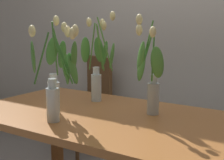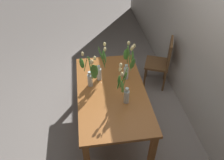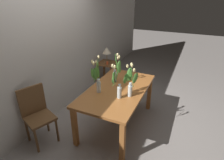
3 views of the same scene
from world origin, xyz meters
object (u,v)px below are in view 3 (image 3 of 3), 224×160
Objects in this scene: tulip_vase_1 at (117,87)px; tulip_vase_2 at (130,83)px; dining_table at (117,93)px; tulip_vase_0 at (97,79)px; tulip_vase_3 at (116,72)px; dining_chair at (37,112)px; pillar_candle at (107,63)px; side_table at (107,67)px; table_lamp at (107,51)px.

tulip_vase_1 reaches higher than tulip_vase_2.
tulip_vase_1 is (-0.27, -0.11, 0.28)m from dining_table.
tulip_vase_0 is 0.48m from tulip_vase_3.
tulip_vase_1 is 1.32m from dining_chair.
tulip_vase_3 is 7.52× the size of pillar_candle.
tulip_vase_2 is at bearing -43.93° from tulip_vase_1.
tulip_vase_2 is 0.55× the size of dining_chair.
pillar_candle is at bearing -153.06° from side_table.
tulip_vase_2 is (-0.12, -0.26, 0.31)m from dining_table.
tulip_vase_0 reaches higher than tulip_vase_3.
dining_chair reaches higher than dining_table.
dining_chair is at bearing 176.70° from pillar_candle.
dining_table is at bearing -148.46° from pillar_candle.
dining_table is at bearing 65.48° from tulip_vase_2.
tulip_vase_0 reaches higher than dining_chair.
table_lamp is at bearing 21.06° from tulip_vase_0.
side_table is (1.76, 0.67, -0.54)m from tulip_vase_0.
tulip_vase_3 is 1.42× the size of table_lamp.
tulip_vase_2 is at bearing -78.07° from tulip_vase_0.
table_lamp is (1.78, 0.69, -0.12)m from tulip_vase_0.
tulip_vase_1 reaches higher than pillar_candle.
tulip_vase_3 is (0.46, -0.14, -0.03)m from tulip_vase_0.
tulip_vase_0 is 1.48× the size of table_lamp.
dining_table is at bearing -148.80° from side_table.
tulip_vase_2 is 2.10m from side_table.
pillar_candle is (1.19, 0.75, -0.36)m from tulip_vase_3.
tulip_vase_0 is at bearing 130.85° from dining_table.
tulip_vase_3 is at bearing -147.66° from pillar_candle.
tulip_vase_2 reaches higher than dining_chair.
pillar_candle is (1.42, 0.87, -0.06)m from dining_table.
tulip_vase_2 reaches higher than pillar_candle.
tulip_vase_1 is at bearing -149.81° from pillar_candle.
tulip_vase_1 is at bearing 136.07° from tulip_vase_2.
tulip_vase_0 is 1.79m from pillar_candle.
tulip_vase_2 is 2.07m from table_lamp.
tulip_vase_2 reaches higher than dining_table.
dining_table is 1.81m from side_table.
tulip_vase_1 is 1.40× the size of table_lamp.
tulip_vase_0 is 1.05× the size of tulip_vase_1.
tulip_vase_3 is (0.23, 0.12, 0.30)m from dining_table.
tulip_vase_0 is at bearing 83.62° from tulip_vase_1.
tulip_vase_1 is 1.98m from pillar_candle.
tulip_vase_3 is at bearing -17.48° from tulip_vase_0.
dining_chair is at bearing 178.79° from table_lamp.
tulip_vase_1 is at bearing -96.38° from tulip_vase_0.
side_table is (1.65, 1.19, -0.53)m from tulip_vase_2.
tulip_vase_1 is 2.11m from table_lamp.
tulip_vase_0 reaches higher than table_lamp.
tulip_vase_3 is at bearing -39.06° from dining_chair.
tulip_vase_3 is 1.46m from dining_chair.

